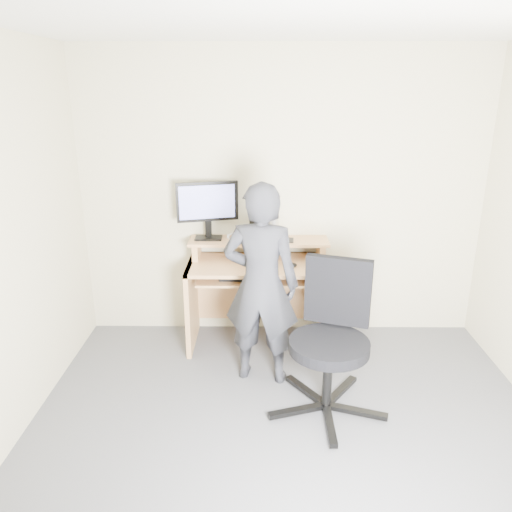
{
  "coord_description": "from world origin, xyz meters",
  "views": [
    {
      "loc": [
        -0.18,
        -2.51,
        2.18
      ],
      "look_at": [
        -0.22,
        1.05,
        0.95
      ],
      "focal_mm": 35.0,
      "sensor_mm": 36.0,
      "label": 1
    }
  ],
  "objects_px": {
    "office_chair": "(332,333)",
    "person": "(261,285)",
    "monitor": "(207,205)",
    "desk": "(259,282)"
  },
  "relations": [
    {
      "from": "office_chair",
      "to": "person",
      "type": "height_order",
      "value": "person"
    },
    {
      "from": "monitor",
      "to": "person",
      "type": "height_order",
      "value": "person"
    },
    {
      "from": "monitor",
      "to": "office_chair",
      "type": "xyz_separation_m",
      "value": [
        0.94,
        -1.07,
        -0.64
      ]
    },
    {
      "from": "person",
      "to": "monitor",
      "type": "bearing_deg",
      "value": -47.49
    },
    {
      "from": "monitor",
      "to": "desk",
      "type": "bearing_deg",
      "value": -25.9
    },
    {
      "from": "monitor",
      "to": "person",
      "type": "bearing_deg",
      "value": -72.01
    },
    {
      "from": "desk",
      "to": "office_chair",
      "type": "distance_m",
      "value": 1.11
    },
    {
      "from": "monitor",
      "to": "person",
      "type": "distance_m",
      "value": 0.95
    },
    {
      "from": "desk",
      "to": "person",
      "type": "bearing_deg",
      "value": -88.15
    },
    {
      "from": "desk",
      "to": "office_chair",
      "type": "relative_size",
      "value": 1.16
    }
  ]
}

